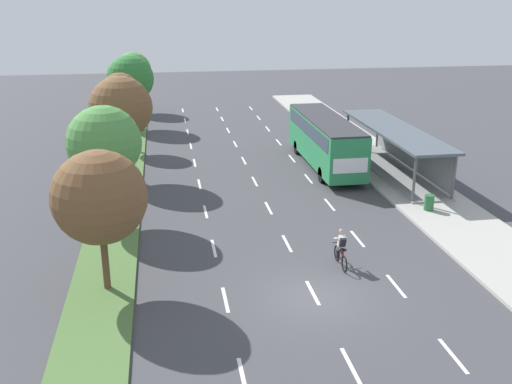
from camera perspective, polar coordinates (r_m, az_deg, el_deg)
name	(u,v)px	position (r m, az deg, el deg)	size (l,w,h in m)	color
ground_plane	(315,297)	(23.40, 5.79, -10.19)	(140.00, 140.00, 0.00)	#424247
median_strip	(125,165)	(41.37, -12.67, 2.60)	(2.60, 52.00, 0.12)	#4C7038
sidewalk_right	(368,154)	(43.84, 10.88, 3.66)	(4.50, 52.00, 0.15)	#ADAAA3
lane_divider_left	(197,173)	(38.95, -5.79, 1.87)	(0.14, 45.99, 0.01)	white
lane_divider_center	(249,170)	(39.28, -0.69, 2.12)	(0.14, 45.99, 0.01)	white
lane_divider_right	(300,168)	(39.93, 4.29, 2.35)	(0.14, 45.99, 0.01)	white
bus_shelter	(398,145)	(39.38, 13.65, 4.43)	(2.90, 13.02, 2.86)	gray
bus	(325,137)	(40.02, 6.74, 5.36)	(2.54, 11.29, 3.37)	#28844C
cyclist	(341,250)	(25.67, 8.30, -5.58)	(0.46, 1.82, 1.71)	black
median_tree_nearest	(99,198)	(22.98, -15.02, -0.53)	(3.67, 3.67, 5.67)	brown
median_tree_second	(104,143)	(30.17, -14.60, 4.65)	(3.73, 3.73, 5.99)	brown
median_tree_third	(121,108)	(37.44, -13.05, 8.00)	(3.91, 3.91, 6.42)	brown
median_tree_fourth	(120,93)	(44.95, -13.08, 9.39)	(2.93, 2.93, 5.66)	brown
median_tree_fifth	(130,79)	(52.39, -12.17, 10.75)	(4.04, 4.04, 6.20)	brown
median_tree_farthest	(133,71)	(59.91, -11.89, 11.52)	(3.54, 3.54, 5.72)	brown
trash_bin	(429,202)	(32.94, 16.52, -0.99)	(0.52, 0.52, 0.85)	#286B38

